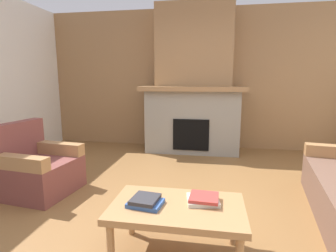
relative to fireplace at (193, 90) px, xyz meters
The scene contains 7 objects.
ground 2.87m from the fireplace, 90.00° to the right, with size 9.00×9.00×0.00m, color brown.
wall_back_wood_panel 0.42m from the fireplace, 90.00° to the left, with size 6.00×0.12×2.70m, color #997047.
fireplace is the anchor object (origin of this frame).
armchair 2.96m from the fireplace, 127.09° to the right, with size 0.85×0.85×0.85m.
coffee_table 3.26m from the fireplace, 87.68° to the right, with size 1.00×0.60×0.43m.
book_stack_near_edge 3.28m from the fireplace, 91.92° to the right, with size 0.27×0.23×0.06m.
book_stack_center 3.18m from the fireplace, 84.09° to the right, with size 0.27×0.24×0.06m.
Camera 1 is at (0.37, -2.37, 1.36)m, focal length 28.24 mm.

